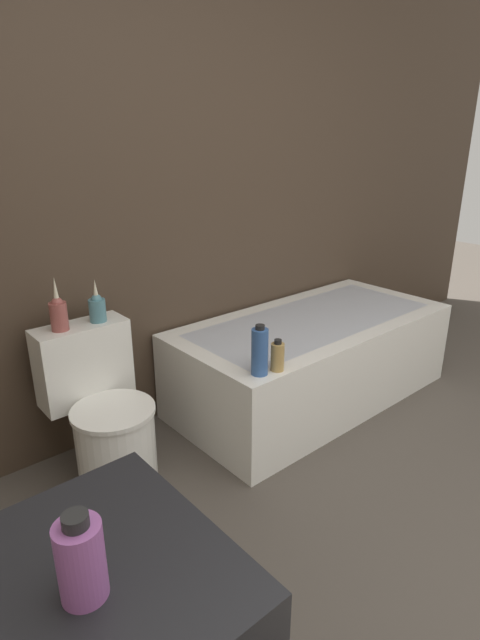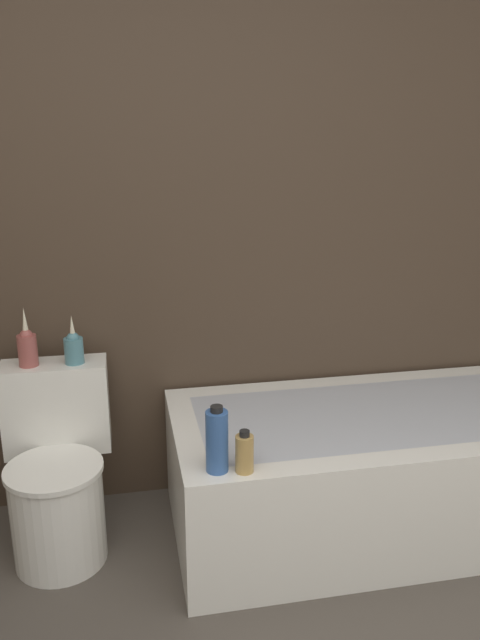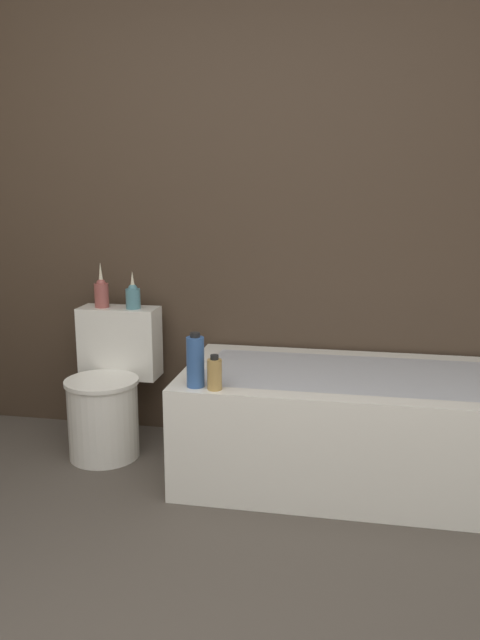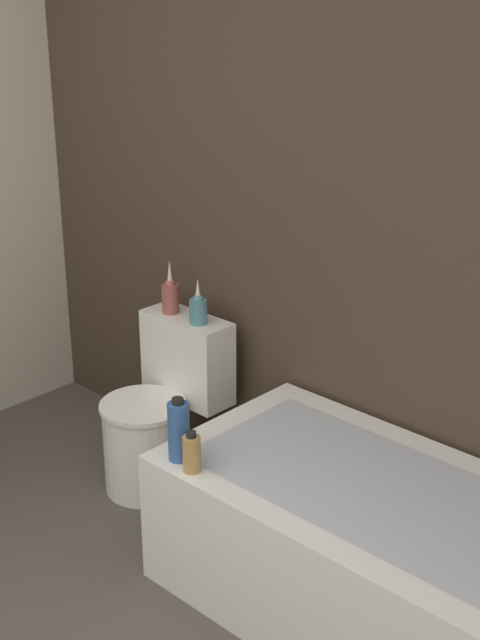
% 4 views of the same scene
% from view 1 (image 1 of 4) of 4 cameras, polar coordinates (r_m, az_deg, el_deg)
% --- Properties ---
extents(wall_back_tiled, '(6.40, 0.06, 2.60)m').
position_cam_1_polar(wall_back_tiled, '(2.62, -9.56, 15.58)').
color(wall_back_tiled, '#423326').
rests_on(wall_back_tiled, ground_plane).
extents(bathtub, '(1.68, 0.80, 0.51)m').
position_cam_1_polar(bathtub, '(3.02, 8.20, -4.31)').
color(bathtub, white).
rests_on(bathtub, ground).
extents(toilet, '(0.41, 0.53, 0.71)m').
position_cam_1_polar(toilet, '(2.36, -15.20, -10.67)').
color(toilet, white).
rests_on(toilet, ground).
extents(soap_bottle_glass, '(0.07, 0.07, 0.15)m').
position_cam_1_polar(soap_bottle_glass, '(0.84, -17.73, -24.61)').
color(soap_bottle_glass, '#8C4C8C').
rests_on(soap_bottle_glass, vanity_counter).
extents(vase_gold, '(0.07, 0.07, 0.24)m').
position_cam_1_polar(vase_gold, '(2.27, -20.04, 0.81)').
color(vase_gold, '#994C47').
rests_on(vase_gold, toilet).
extents(vase_silver, '(0.07, 0.07, 0.20)m').
position_cam_1_polar(vase_silver, '(2.33, -16.01, 1.43)').
color(vase_silver, teal).
rests_on(vase_silver, toilet).
extents(shampoo_bottle_tall, '(0.08, 0.08, 0.23)m').
position_cam_1_polar(shampoo_bottle_tall, '(2.20, 2.27, -3.59)').
color(shampoo_bottle_tall, '#335999').
rests_on(shampoo_bottle_tall, bathtub).
extents(shampoo_bottle_short, '(0.06, 0.06, 0.15)m').
position_cam_1_polar(shampoo_bottle_short, '(2.25, 4.31, -4.16)').
color(shampoo_bottle_short, tan).
rests_on(shampoo_bottle_short, bathtub).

